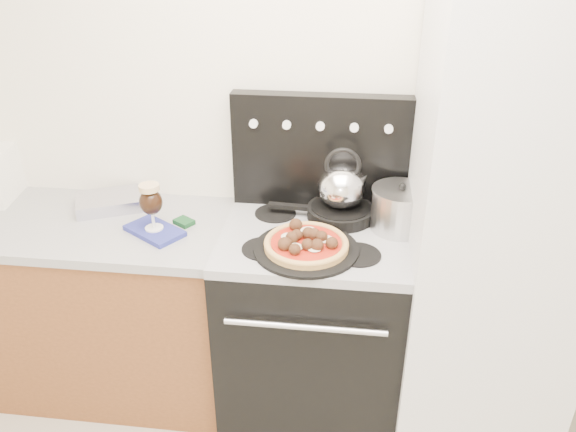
# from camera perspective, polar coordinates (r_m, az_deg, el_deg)

# --- Properties ---
(room_shell) EXTENTS (3.52, 3.01, 2.52)m
(room_shell) POSITION_cam_1_polar(r_m,az_deg,el_deg) (1.39, -3.31, -7.62)
(room_shell) COLOR #B5AA99
(room_shell) RESTS_ON ground
(base_cabinet) EXTENTS (1.45, 0.60, 0.86)m
(base_cabinet) POSITION_cam_1_polar(r_m,az_deg,el_deg) (2.87, -20.34, -8.58)
(base_cabinet) COLOR brown
(base_cabinet) RESTS_ON ground
(countertop) EXTENTS (1.48, 0.63, 0.04)m
(countertop) POSITION_cam_1_polar(r_m,az_deg,el_deg) (2.65, -21.93, -0.68)
(countertop) COLOR #A6A6A7
(countertop) RESTS_ON base_cabinet
(stove_body) EXTENTS (0.76, 0.65, 0.88)m
(stove_body) POSITION_cam_1_polar(r_m,az_deg,el_deg) (2.57, 2.41, -11.08)
(stove_body) COLOR black
(stove_body) RESTS_ON ground
(cooktop) EXTENTS (0.76, 0.65, 0.04)m
(cooktop) POSITION_cam_1_polar(r_m,az_deg,el_deg) (2.31, 2.63, -2.18)
(cooktop) COLOR #ADADB2
(cooktop) RESTS_ON stove_body
(backguard) EXTENTS (0.76, 0.08, 0.50)m
(backguard) POSITION_cam_1_polar(r_m,az_deg,el_deg) (2.44, 3.29, 6.56)
(backguard) COLOR black
(backguard) RESTS_ON cooktop
(fridge) EXTENTS (0.64, 0.68, 1.90)m
(fridge) POSITION_cam_1_polar(r_m,az_deg,el_deg) (2.33, 20.06, -2.34)
(fridge) COLOR silver
(fridge) RESTS_ON ground
(foil_sheet) EXTENTS (0.34, 0.30, 0.06)m
(foil_sheet) POSITION_cam_1_polar(r_m,az_deg,el_deg) (2.66, -17.72, 1.39)
(foil_sheet) COLOR silver
(foil_sheet) RESTS_ON countertop
(oven_mitt) EXTENTS (0.28, 0.25, 0.02)m
(oven_mitt) POSITION_cam_1_polar(r_m,az_deg,el_deg) (2.40, -13.40, -1.47)
(oven_mitt) COLOR navy
(oven_mitt) RESTS_ON countertop
(beer_glass) EXTENTS (0.12, 0.12, 0.20)m
(beer_glass) POSITION_cam_1_polar(r_m,az_deg,el_deg) (2.35, -13.70, 0.93)
(beer_glass) COLOR black
(beer_glass) RESTS_ON oven_mitt
(pizza_pan) EXTENTS (0.51, 0.51, 0.01)m
(pizza_pan) POSITION_cam_1_polar(r_m,az_deg,el_deg) (2.18, 1.86, -3.37)
(pizza_pan) COLOR black
(pizza_pan) RESTS_ON cooktop
(pizza) EXTENTS (0.40, 0.40, 0.05)m
(pizza) POSITION_cam_1_polar(r_m,az_deg,el_deg) (2.16, 1.87, -2.69)
(pizza) COLOR #DABF60
(pizza) RESTS_ON pizza_pan
(skillet) EXTENTS (0.30, 0.30, 0.05)m
(skillet) POSITION_cam_1_polar(r_m,az_deg,el_deg) (2.41, 5.35, 0.37)
(skillet) COLOR black
(skillet) RESTS_ON cooktop
(tea_kettle) EXTENTS (0.23, 0.23, 0.22)m
(tea_kettle) POSITION_cam_1_polar(r_m,az_deg,el_deg) (2.35, 5.50, 3.34)
(tea_kettle) COLOR silver
(tea_kettle) RESTS_ON skillet
(stock_pot) EXTENTS (0.28, 0.28, 0.17)m
(stock_pot) POSITION_cam_1_polar(r_m,az_deg,el_deg) (2.34, 11.30, 0.59)
(stock_pot) COLOR silver
(stock_pot) RESTS_ON cooktop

